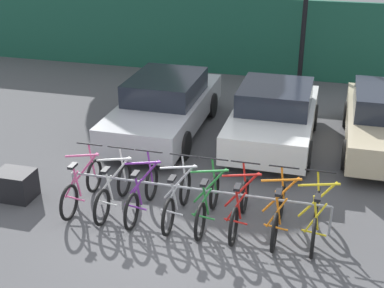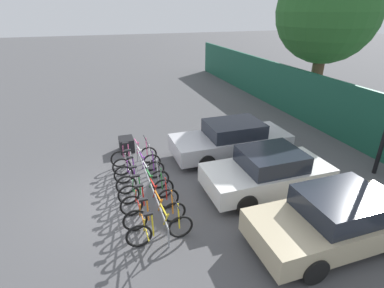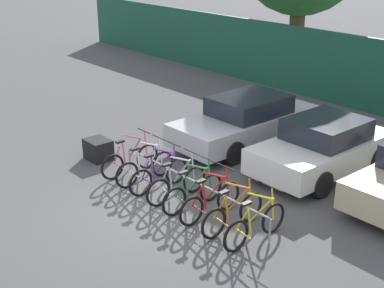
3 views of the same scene
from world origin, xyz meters
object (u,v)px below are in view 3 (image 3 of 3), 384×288
bicycle_silver (177,184)px  bicycle_pink (130,160)px  bicycle_red (210,201)px  bicycle_orange (233,213)px  car_silver (247,120)px  bicycle_white (145,167)px  bicycle_yellow (255,225)px  cargo_crate (98,149)px  bicycle_purple (159,175)px  bike_rack (190,181)px  car_white (323,146)px  bicycle_green (193,192)px

bicycle_silver → bicycle_pink: bearing=176.5°
bicycle_pink → bicycle_silver: same height
bicycle_red → bicycle_silver: bearing=-178.7°
bicycle_pink → bicycle_orange: bearing=1.4°
car_silver → bicycle_white: bearing=-86.8°
bicycle_yellow → cargo_crate: size_ratio=2.44×
bicycle_purple → bicycle_silver: size_ratio=1.00×
bike_rack → bicycle_pink: bearing=-176.0°
bicycle_yellow → bike_rack: bearing=176.8°
bicycle_white → bicycle_yellow: 3.61m
cargo_crate → bicycle_pink: bearing=4.8°
bicycle_silver → cargo_crate: (-3.17, -0.11, -0.10)m
bike_rack → car_white: (0.94, 3.57, 0.19)m
bicycle_green → car_silver: bearing=116.4°
bicycle_purple → car_silver: (-0.76, 3.72, 0.31)m
car_silver → bicycle_silver: bearing=-69.2°
bicycle_yellow → bicycle_orange: bearing=-179.2°
bicycle_silver → bicycle_red: bearing=-3.5°
cargo_crate → bicycle_silver: bearing=2.0°
bicycle_orange → car_silver: size_ratio=0.38×
bicycle_purple → car_silver: car_silver is taller
bicycle_silver → bicycle_yellow: same height
bicycle_purple → car_white: 4.18m
bicycle_pink → bicycle_yellow: 4.24m
cargo_crate → bicycle_green: bearing=1.7°
bicycle_green → bicycle_orange: same height
cargo_crate → bike_rack: bearing=4.3°
bicycle_silver → bicycle_white: bearing=176.5°
bike_rack → bicycle_yellow: bicycle_yellow is taller
bicycle_pink → cargo_crate: 1.35m
bicycle_pink → bicycle_purple: same height
bike_rack → bicycle_pink: 2.13m
bicycle_purple → car_silver: size_ratio=0.38×
bicycle_purple → bicycle_silver: 0.66m
bicycle_pink → bicycle_red: same height
bicycle_red → car_white: size_ratio=0.44×
bicycle_silver → car_silver: (-1.42, 3.72, 0.31)m
bike_rack → bicycle_green: bearing=-28.4°
bicycle_silver → car_white: (1.22, 3.72, 0.31)m
bicycle_silver → bicycle_yellow: size_ratio=1.00×
bicycle_purple → bicycle_red: same height
bicycle_pink → bicycle_green: bearing=1.4°
car_silver → bicycle_orange: bearing=-49.3°
bicycle_pink → bicycle_orange: (3.62, 0.00, 0.00)m
bike_rack → car_white: bearing=75.3°
bicycle_green → cargo_crate: bearing=-179.8°
bicycle_pink → bicycle_green: (2.39, 0.00, 0.00)m
bicycle_yellow → cargo_crate: 5.58m
bicycle_silver → cargo_crate: size_ratio=2.44×
bike_rack → car_silver: 3.96m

